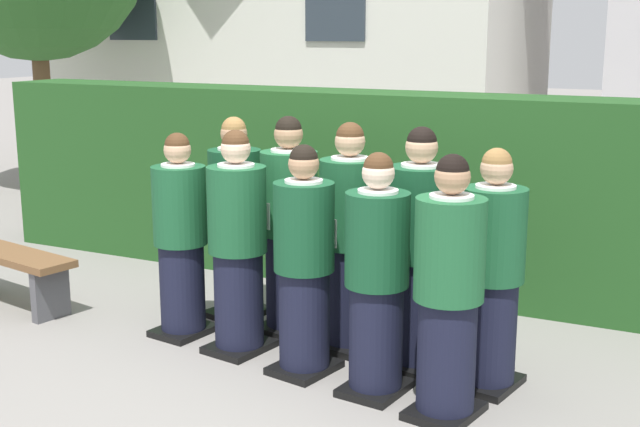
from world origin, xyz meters
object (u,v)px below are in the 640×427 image
(wooden_bench, at_px, (10,266))
(student_front_row_2, at_px, (304,266))
(student_rear_row_3, at_px, (419,255))
(student_rear_row_1, at_px, (289,230))
(student_front_row_3, at_px, (377,281))
(student_front_row_1, at_px, (238,248))
(student_front_row_4, at_px, (448,295))
(student_rear_row_0, at_px, (236,223))
(student_front_row_0, at_px, (181,241))
(student_rear_row_4, at_px, (492,276))
(student_rear_row_2, at_px, (349,242))

(wooden_bench, bearing_deg, student_front_row_2, -2.75)
(student_rear_row_3, bearing_deg, student_rear_row_1, 168.11)
(student_front_row_3, xyz_separation_m, student_rear_row_1, (-1.05, 0.77, 0.05))
(student_front_row_1, height_order, student_front_row_4, student_front_row_1)
(student_front_row_1, xyz_separation_m, student_rear_row_0, (-0.43, 0.66, 0.01))
(student_front_row_2, xyz_separation_m, student_rear_row_0, (-1.03, 0.79, 0.03))
(student_front_row_2, height_order, wooden_bench, student_front_row_2)
(student_rear_row_1, relative_size, student_rear_row_3, 1.00)
(student_front_row_4, bearing_deg, student_front_row_2, 168.58)
(student_front_row_0, bearing_deg, wooden_bench, -176.95)
(student_front_row_0, xyz_separation_m, student_rear_row_1, (0.69, 0.45, 0.06))
(wooden_bench, bearing_deg, student_rear_row_4, 2.48)
(student_front_row_1, bearing_deg, student_rear_row_2, 31.75)
(student_front_row_0, height_order, student_front_row_1, student_front_row_1)
(student_front_row_0, height_order, student_front_row_2, student_front_row_2)
(student_front_row_2, distance_m, student_rear_row_0, 1.30)
(student_front_row_0, relative_size, student_front_row_2, 0.99)
(student_front_row_3, height_order, student_rear_row_1, student_rear_row_1)
(student_front_row_0, height_order, student_rear_row_3, student_rear_row_3)
(student_front_row_4, distance_m, student_rear_row_1, 1.80)
(student_rear_row_1, distance_m, wooden_bench, 2.50)
(student_rear_row_1, bearing_deg, student_front_row_2, -54.55)
(student_rear_row_3, height_order, wooden_bench, student_rear_row_3)
(student_front_row_3, height_order, wooden_bench, student_front_row_3)
(student_front_row_0, xyz_separation_m, student_front_row_3, (1.74, -0.33, 0.00))
(student_front_row_0, relative_size, student_front_row_3, 0.99)
(student_front_row_0, bearing_deg, student_front_row_1, -9.50)
(student_front_row_4, xyz_separation_m, student_rear_row_1, (-1.56, 0.90, 0.03))
(student_rear_row_2, relative_size, wooden_bench, 1.15)
(student_front_row_1, height_order, student_front_row_2, student_front_row_1)
(student_rear_row_3, bearing_deg, student_rear_row_0, 168.22)
(student_front_row_0, height_order, student_front_row_4, student_front_row_4)
(student_rear_row_1, height_order, wooden_bench, student_rear_row_1)
(student_front_row_2, xyz_separation_m, wooden_bench, (-2.88, 0.14, -0.40))
(student_front_row_1, relative_size, student_rear_row_0, 0.99)
(wooden_bench, bearing_deg, student_front_row_0, 3.05)
(student_front_row_0, height_order, student_rear_row_4, student_rear_row_4)
(student_rear_row_0, height_order, student_rear_row_3, student_rear_row_3)
(student_front_row_3, bearing_deg, student_rear_row_2, 126.86)
(student_front_row_1, xyz_separation_m, student_rear_row_1, (0.12, 0.54, 0.03))
(student_front_row_2, height_order, student_rear_row_3, student_rear_row_3)
(student_rear_row_4, bearing_deg, student_rear_row_2, 167.75)
(student_front_row_1, height_order, student_front_row_3, student_front_row_1)
(student_front_row_2, bearing_deg, student_rear_row_2, 82.08)
(student_front_row_2, distance_m, student_front_row_4, 1.10)
(student_front_row_1, distance_m, wooden_bench, 2.31)
(student_rear_row_3, distance_m, student_rear_row_4, 0.56)
(student_front_row_2, distance_m, student_rear_row_4, 1.23)
(student_rear_row_1, xyz_separation_m, student_rear_row_3, (1.14, -0.24, 0.00))
(student_front_row_0, distance_m, student_front_row_3, 1.77)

